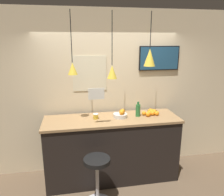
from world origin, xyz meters
name	(u,v)px	position (x,y,z in m)	size (l,w,h in m)	color
back_wall	(108,92)	(0.00, 1.21, 1.45)	(8.00, 0.06, 2.90)	beige
service_counter	(112,148)	(0.00, 0.75, 0.56)	(2.26, 0.69, 1.11)	black
bar_stool	(97,175)	(-0.33, 0.10, 0.50)	(0.45, 0.45, 0.77)	#B7B7BC
fruit_bowl	(121,114)	(0.15, 0.77, 1.16)	(0.24, 0.24, 0.15)	beige
orange_pile	(152,112)	(0.71, 0.81, 1.15)	(0.29, 0.25, 0.09)	orange
juice_bottle	(138,110)	(0.45, 0.77, 1.22)	(0.08, 0.08, 0.26)	#286B33
spread_jar	(96,116)	(-0.27, 0.77, 1.16)	(0.09, 0.09, 0.09)	gold
pendant_lamp_left	(73,68)	(-0.61, 0.74, 1.97)	(0.15, 0.15, 0.94)	black
pendant_lamp_middle	(112,71)	(0.00, 0.74, 1.90)	(0.15, 0.15, 1.02)	black
pendant_lamp_right	(150,57)	(0.61, 0.74, 2.11)	(0.18, 0.18, 0.83)	black
mounted_tv	(159,58)	(0.94, 1.15, 2.06)	(0.75, 0.04, 0.43)	black
hanging_menu_board	(96,94)	(-0.28, 0.48, 1.61)	(0.24, 0.01, 0.17)	silver
wall_poster	(90,74)	(-0.32, 1.17, 1.81)	(0.59, 0.01, 0.62)	beige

